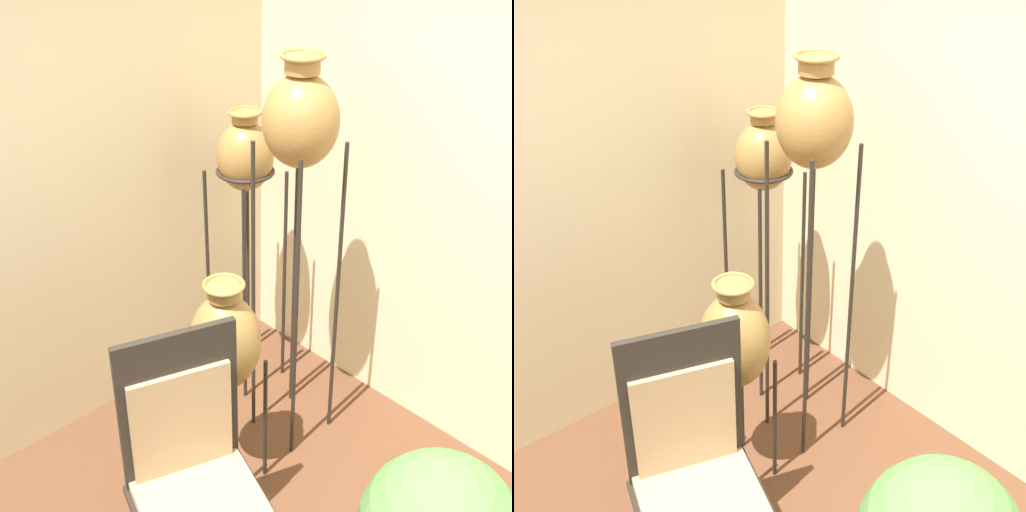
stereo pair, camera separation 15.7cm
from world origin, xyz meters
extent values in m
cylinder|color=#28231E|center=(0.98, 0.70, 0.81)|extent=(0.02, 0.02, 1.62)
cylinder|color=#28231E|center=(1.27, 0.70, 0.81)|extent=(0.02, 0.02, 1.62)
cylinder|color=#28231E|center=(0.98, 0.99, 0.81)|extent=(0.02, 0.02, 1.62)
cylinder|color=#28231E|center=(1.27, 0.99, 0.81)|extent=(0.02, 0.02, 1.62)
torus|color=#28231E|center=(1.12, 0.85, 1.62)|extent=(0.30, 0.30, 0.02)
ellipsoid|color=olive|center=(1.12, 0.85, 1.71)|extent=(0.34, 0.34, 0.41)
cylinder|color=olive|center=(1.12, 0.85, 1.96)|extent=(0.15, 0.15, 0.07)
torus|color=olive|center=(1.12, 0.85, 1.99)|extent=(0.19, 0.19, 0.02)
cylinder|color=#28231E|center=(1.09, 1.19, 0.65)|extent=(0.02, 0.02, 1.30)
cylinder|color=#28231E|center=(1.39, 1.19, 0.65)|extent=(0.02, 0.02, 1.30)
cylinder|color=#28231E|center=(1.09, 1.49, 0.65)|extent=(0.02, 0.02, 1.30)
cylinder|color=#28231E|center=(1.39, 1.49, 0.65)|extent=(0.02, 0.02, 1.30)
torus|color=#28231E|center=(1.24, 1.34, 1.30)|extent=(0.30, 0.30, 0.02)
ellipsoid|color=olive|center=(1.24, 1.34, 1.38)|extent=(0.29, 0.29, 0.36)
cylinder|color=olive|center=(1.24, 1.34, 1.58)|extent=(0.13, 0.13, 0.05)
torus|color=olive|center=(1.24, 1.34, 1.61)|extent=(0.17, 0.17, 0.02)
cylinder|color=#28231E|center=(0.51, 0.68, 0.35)|extent=(0.02, 0.02, 0.71)
cylinder|color=#28231E|center=(0.76, 0.68, 0.35)|extent=(0.02, 0.02, 0.71)
cylinder|color=#28231E|center=(0.51, 0.94, 0.35)|extent=(0.02, 0.02, 0.71)
cylinder|color=#28231E|center=(0.76, 0.94, 0.35)|extent=(0.02, 0.02, 0.71)
torus|color=#28231E|center=(0.63, 0.81, 0.71)|extent=(0.26, 0.26, 0.02)
ellipsoid|color=olive|center=(0.63, 0.81, 0.81)|extent=(0.32, 0.32, 0.47)
cylinder|color=olive|center=(0.63, 0.81, 1.08)|extent=(0.15, 0.15, 0.06)
torus|color=olive|center=(0.63, 0.81, 1.11)|extent=(0.19, 0.19, 0.02)
cylinder|color=#28231E|center=(0.42, 0.52, 0.22)|extent=(0.02, 0.02, 0.44)
cube|color=#28231E|center=(0.14, 0.39, 0.46)|extent=(0.65, 0.64, 0.03)
cube|color=tan|center=(0.14, 0.39, 0.49)|extent=(0.60, 0.59, 0.04)
cube|color=#28231E|center=(0.22, 0.61, 0.82)|extent=(0.47, 0.19, 0.70)
cube|color=tan|center=(0.21, 0.59, 0.75)|extent=(0.40, 0.16, 0.49)
camera|label=1|loc=(-1.03, -1.16, 2.72)|focal=50.00mm
camera|label=2|loc=(-0.91, -1.26, 2.72)|focal=50.00mm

